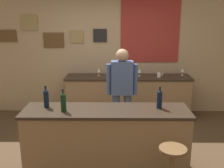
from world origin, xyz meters
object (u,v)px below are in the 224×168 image
(wine_bottle_b, at_px, (63,102))
(wine_glass_b, at_px, (125,71))
(wine_glass_d, at_px, (183,70))
(wine_glass_a, at_px, (99,71))
(coffee_mug, at_px, (159,75))
(wine_bottle_c, at_px, (160,99))
(bartender, at_px, (122,90))
(bar_stool, at_px, (172,165))
(wine_bottle_a, at_px, (46,98))
(wine_glass_c, at_px, (139,71))

(wine_bottle_b, xyz_separation_m, wine_glass_b, (0.89, 2.19, -0.05))
(wine_glass_d, bearing_deg, wine_glass_a, -178.43)
(wine_glass_b, relative_size, coffee_mug, 1.24)
(wine_bottle_c, bearing_deg, wine_bottle_b, -173.77)
(bartender, height_order, wine_glass_a, bartender)
(bar_stool, xyz_separation_m, wine_bottle_a, (-1.60, 0.69, 0.60))
(wine_bottle_a, height_order, wine_glass_c, wine_bottle_a)
(wine_bottle_c, bearing_deg, coffee_mug, 80.77)
(bartender, distance_m, coffee_mug, 1.34)
(bartender, bearing_deg, wine_bottle_b, -128.52)
(wine_bottle_c, bearing_deg, bartender, 119.49)
(bartender, distance_m, wine_glass_b, 1.20)
(wine_glass_d, bearing_deg, wine_glass_c, -175.47)
(bar_stool, relative_size, wine_glass_c, 4.39)
(bar_stool, distance_m, wine_bottle_c, 0.90)
(wine_bottle_b, distance_m, coffee_mug, 2.61)
(wine_bottle_c, xyz_separation_m, wine_glass_d, (0.83, 2.09, -0.05))
(bartender, bearing_deg, wine_glass_c, 71.16)
(coffee_mug, bearing_deg, bartender, -126.65)
(wine_bottle_a, relative_size, wine_bottle_b, 1.00)
(bar_stool, height_order, coffee_mug, coffee_mug)
(wine_glass_b, bearing_deg, wine_glass_d, 1.67)
(wine_bottle_a, xyz_separation_m, wine_glass_c, (1.45, 1.99, -0.05))
(wine_glass_a, relative_size, coffee_mug, 1.24)
(wine_glass_c, distance_m, wine_glass_d, 0.92)
(wine_bottle_b, height_order, wine_bottle_c, same)
(wine_bottle_c, height_order, coffee_mug, wine_bottle_c)
(wine_glass_b, bearing_deg, wine_bottle_a, -119.76)
(wine_bottle_c, relative_size, wine_glass_b, 1.97)
(bartender, height_order, wine_glass_c, bartender)
(bartender, xyz_separation_m, wine_bottle_c, (0.48, -0.86, 0.12))
(wine_glass_b, distance_m, coffee_mug, 0.71)
(wine_glass_a, bearing_deg, bar_stool, -69.70)
(bar_stool, xyz_separation_m, wine_glass_d, (0.77, 2.76, 0.55))
(wine_glass_c, relative_size, coffee_mug, 1.24)
(bartender, relative_size, wine_glass_c, 10.45)
(wine_bottle_b, height_order, wine_glass_a, wine_bottle_b)
(wine_glass_b, bearing_deg, bar_stool, -80.74)
(bar_stool, bearing_deg, wine_glass_d, 74.39)
(wine_glass_a, bearing_deg, wine_glass_d, 1.57)
(wine_glass_b, distance_m, wine_glass_d, 1.22)
(wine_glass_a, bearing_deg, wine_bottle_c, -65.21)
(wine_bottle_a, distance_m, coffee_mug, 2.66)
(wine_bottle_c, bearing_deg, wine_glass_d, 68.28)
(wine_bottle_c, distance_m, wine_glass_b, 2.09)
(wine_glass_b, height_order, coffee_mug, wine_glass_b)
(bar_stool, xyz_separation_m, wine_glass_c, (-0.15, 2.69, 0.55))
(wine_bottle_b, bearing_deg, bartender, 51.48)
(wine_glass_d, height_order, coffee_mug, wine_glass_d)
(bar_stool, bearing_deg, wine_bottle_a, 156.61)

